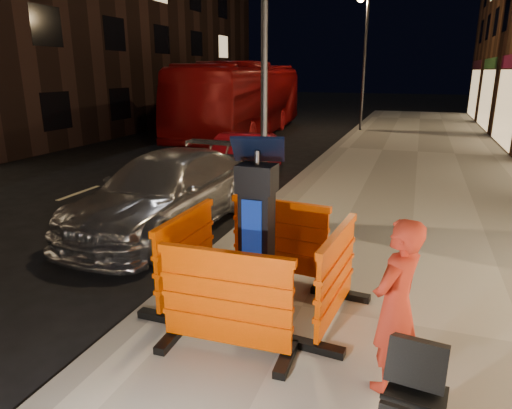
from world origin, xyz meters
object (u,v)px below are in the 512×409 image
(bus_doubledecker, at_px, (244,135))
(man, at_px, (396,306))
(barrier_bldgside, at_px, (336,278))
(car_red, at_px, (241,183))
(barrier_kerbside, at_px, (186,256))
(barrier_front, at_px, (226,303))
(parking_kiosk, at_px, (257,231))
(barrier_back, at_px, (279,240))
(car_silver, at_px, (168,227))

(bus_doubledecker, bearing_deg, man, -68.39)
(barrier_bldgside, distance_m, car_red, 7.58)
(barrier_kerbside, relative_size, man, 0.89)
(barrier_front, xyz_separation_m, man, (1.63, 0.02, 0.25))
(barrier_front, xyz_separation_m, barrier_bldgside, (0.95, 0.95, 0.00))
(man, bearing_deg, barrier_bldgside, -116.58)
(barrier_bldgside, relative_size, car_red, 0.36)
(barrier_bldgside, relative_size, man, 0.89)
(barrier_bldgside, relative_size, bus_doubledecker, 0.12)
(barrier_front, distance_m, car_red, 8.04)
(barrier_kerbside, distance_m, bus_doubledecker, 16.36)
(car_red, xyz_separation_m, man, (4.38, -7.51, 0.97))
(parking_kiosk, bearing_deg, man, -26.37)
(parking_kiosk, distance_m, barrier_kerbside, 1.05)
(barrier_back, bearing_deg, car_silver, 154.77)
(car_red, bearing_deg, parking_kiosk, -70.57)
(parking_kiosk, xyz_separation_m, barrier_bldgside, (0.95, 0.00, -0.45))
(car_silver, bearing_deg, barrier_kerbside, -51.76)
(car_silver, relative_size, man, 3.04)
(barrier_back, xyz_separation_m, car_red, (-2.75, 5.63, -0.71))
(barrier_kerbside, bearing_deg, barrier_back, -43.67)
(car_silver, distance_m, bus_doubledecker, 13.27)
(barrier_front, xyz_separation_m, car_red, (-2.75, 7.53, -0.71))
(barrier_kerbside, relative_size, car_silver, 0.29)
(barrier_back, distance_m, car_red, 6.30)
(car_silver, bearing_deg, car_red, 92.97)
(barrier_back, height_order, bus_doubledecker, bus_doubledecker)
(barrier_front, distance_m, barrier_back, 1.90)
(man, bearing_deg, car_silver, -101.89)
(barrier_bldgside, height_order, bus_doubledecker, bus_doubledecker)
(parking_kiosk, height_order, car_red, parking_kiosk)
(car_red, height_order, bus_doubledecker, bus_doubledecker)
(parking_kiosk, height_order, bus_doubledecker, parking_kiosk)
(barrier_back, height_order, car_silver, barrier_back)
(barrier_front, distance_m, bus_doubledecker, 17.57)
(parking_kiosk, relative_size, barrier_front, 1.40)
(barrier_back, bearing_deg, parking_kiosk, -83.67)
(barrier_bldgside, height_order, man, man)
(barrier_front, height_order, bus_doubledecker, bus_doubledecker)
(barrier_kerbside, height_order, barrier_bldgside, same)
(car_red, distance_m, man, 8.75)
(barrier_front, height_order, barrier_back, same)
(bus_doubledecker, bearing_deg, barrier_kerbside, -75.21)
(bus_doubledecker, bearing_deg, barrier_back, -70.85)
(parking_kiosk, relative_size, bus_doubledecker, 0.17)
(barrier_front, xyz_separation_m, car_silver, (-2.79, 3.62, -0.71))
(barrier_back, bearing_deg, barrier_bldgside, -38.67)
(parking_kiosk, height_order, barrier_bldgside, parking_kiosk)
(parking_kiosk, relative_size, barrier_bldgside, 1.40)
(barrier_back, relative_size, barrier_kerbside, 1.00)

